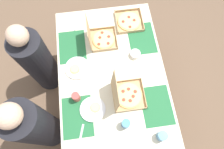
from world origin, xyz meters
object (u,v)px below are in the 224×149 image
(condiment_bowl, at_px, (135,54))
(diner_right_seat, at_px, (38,62))
(diner_left_seat, at_px, (37,126))
(cup_red, at_px, (76,97))
(pizza_box_edge_far, at_px, (129,21))
(pizza_box_corner_right, at_px, (126,94))
(plate_far_right, at_px, (77,68))
(pizza_box_corner_left, at_px, (101,38))
(cup_spare, at_px, (126,124))
(cup_clear_right, at_px, (162,136))
(plate_near_left, at_px, (93,109))

(condiment_bowl, height_order, diner_right_seat, diner_right_seat)
(diner_left_seat, bearing_deg, cup_red, -68.79)
(pizza_box_edge_far, distance_m, pizza_box_corner_right, 0.80)
(plate_far_right, bearing_deg, diner_left_seat, 135.61)
(pizza_box_corner_left, distance_m, cup_spare, 0.86)
(plate_far_right, distance_m, cup_red, 0.29)
(cup_red, distance_m, condiment_bowl, 0.68)
(pizza_box_edge_far, xyz_separation_m, plate_far_right, (-0.45, 0.57, -0.00))
(plate_far_right, bearing_deg, pizza_box_corner_right, -128.78)
(pizza_box_corner_left, xyz_separation_m, diner_left_seat, (-0.73, 0.70, -0.23))
(plate_far_right, distance_m, diner_left_seat, 0.66)
(cup_clear_right, xyz_separation_m, cup_spare, (0.14, 0.28, 0.00))
(diner_left_seat, bearing_deg, plate_near_left, -85.18)
(pizza_box_corner_right, bearing_deg, diner_right_seat, 56.24)
(pizza_box_corner_left, bearing_deg, cup_spare, -172.64)
(pizza_box_edge_far, xyz_separation_m, pizza_box_corner_right, (-0.78, 0.17, 0.04))
(cup_clear_right, bearing_deg, condiment_bowl, 5.77)
(plate_far_right, bearing_deg, condiment_bowl, -83.69)
(cup_spare, bearing_deg, pizza_box_corner_left, 7.36)
(pizza_box_edge_far, height_order, diner_left_seat, diner_left_seat)
(plate_near_left, distance_m, condiment_bowl, 0.65)
(pizza_box_corner_right, distance_m, cup_clear_right, 0.45)
(pizza_box_corner_left, xyz_separation_m, condiment_bowl, (-0.21, -0.31, -0.02))
(diner_right_seat, bearing_deg, cup_spare, -135.27)
(cup_clear_right, bearing_deg, pizza_box_edge_far, 3.38)
(plate_near_left, distance_m, cup_spare, 0.31)
(diner_right_seat, bearing_deg, pizza_box_edge_far, -78.11)
(plate_near_left, xyz_separation_m, plate_far_right, (0.41, 0.11, 0.00))
(plate_far_right, relative_size, cup_spare, 2.30)
(plate_far_right, relative_size, diner_left_seat, 0.20)
(pizza_box_corner_right, distance_m, cup_red, 0.43)
(cup_clear_right, relative_size, diner_right_seat, 0.08)
(pizza_box_edge_far, height_order, cup_red, cup_red)
(pizza_box_corner_right, height_order, diner_right_seat, diner_right_seat)
(cup_clear_right, bearing_deg, plate_far_right, 42.07)
(pizza_box_edge_far, bearing_deg, diner_right_seat, 101.89)
(pizza_box_corner_right, relative_size, cup_red, 3.28)
(condiment_bowl, bearing_deg, plate_near_left, 135.77)
(pizza_box_corner_right, relative_size, plate_near_left, 1.41)
(pizza_box_corner_left, height_order, diner_left_seat, diner_left_seat)
(pizza_box_edge_far, distance_m, cup_red, 0.95)
(plate_far_right, distance_m, diner_right_seat, 0.56)
(plate_far_right, bearing_deg, cup_red, 175.15)
(pizza_box_edge_far, bearing_deg, cup_red, 141.27)
(pizza_box_corner_left, height_order, cup_clear_right, pizza_box_corner_left)
(pizza_box_corner_left, bearing_deg, pizza_box_corner_right, -165.91)
(cup_clear_right, bearing_deg, diner_right_seat, 48.73)
(condiment_bowl, bearing_deg, pizza_box_corner_right, 158.05)
(pizza_box_edge_far, height_order, cup_spare, cup_spare)
(pizza_box_edge_far, relative_size, pizza_box_corner_right, 0.87)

